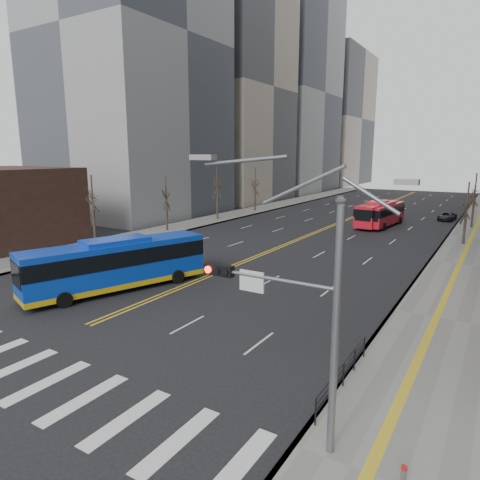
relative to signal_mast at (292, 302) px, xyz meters
name	(u,v)px	position (x,y,z in m)	size (l,w,h in m)	color
sidewalk_left	(230,216)	(-30.27, 43.00, -4.78)	(5.00, 130.00, 0.15)	slate
centerline	(355,216)	(-13.77, 53.00, -4.85)	(0.55, 100.00, 0.01)	gold
office_towers	(387,66)	(-13.64, 66.51, 19.07)	(83.00, 134.00, 58.00)	gray
signal_mast	(292,302)	(0.00, 0.00, 0.00)	(5.37, 0.37, 9.39)	slate
pedestrian_railing	(344,371)	(0.53, 4.00, -4.03)	(0.06, 6.06, 1.02)	black
street_trees	(247,192)	(-20.94, 32.55, 0.02)	(35.20, 47.20, 7.60)	#2D231B
blue_bus	(117,263)	(-17.20, 8.40, -2.92)	(6.77, 12.94, 3.70)	#0C3AC2
red_bus_near	(384,213)	(-7.82, 45.83, -3.05)	(3.27, 10.28, 3.24)	red
red_bus_far	(377,212)	(-8.65, 45.55, -2.99)	(3.29, 10.67, 3.35)	red
car_white	(142,243)	(-25.12, 18.94, -4.22)	(1.35, 3.88, 1.28)	silver
car_dark_mid	(390,218)	(-7.61, 48.41, -4.11)	(1.76, 4.37, 1.49)	black
car_silver	(340,200)	(-21.63, 69.22, -4.18)	(1.88, 4.63, 1.34)	#A6A5AA
car_dark_far	(447,216)	(-1.27, 55.85, -4.27)	(1.93, 4.20, 1.17)	black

